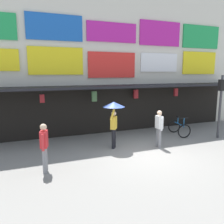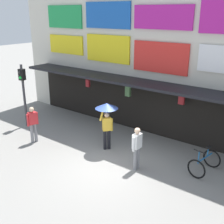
% 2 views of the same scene
% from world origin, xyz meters
% --- Properties ---
extents(ground_plane, '(80.00, 80.00, 0.00)m').
position_xyz_m(ground_plane, '(0.00, 0.00, 0.00)').
color(ground_plane, gray).
extents(shopfront, '(18.00, 2.60, 8.00)m').
position_xyz_m(shopfront, '(0.00, 4.57, 3.97)').
color(shopfront, beige).
rests_on(shopfront, ground).
extents(traffic_light_near, '(0.32, 0.35, 3.20)m').
position_xyz_m(traffic_light_near, '(-5.94, 0.90, 2.14)').
color(traffic_light_near, '#38383D').
rests_on(traffic_light_near, ground).
extents(bicycle_parked, '(0.90, 1.26, 1.05)m').
position_xyz_m(bicycle_parked, '(3.09, 2.00, 0.39)').
color(bicycle_parked, black).
rests_on(bicycle_parked, ground).
extents(pedestrian_in_green, '(0.30, 0.52, 1.68)m').
position_xyz_m(pedestrian_in_green, '(-4.00, -0.14, 0.95)').
color(pedestrian_in_green, gray).
rests_on(pedestrian_in_green, ground).
extents(pedestrian_with_umbrella, '(0.96, 0.96, 2.08)m').
position_xyz_m(pedestrian_with_umbrella, '(-0.94, 1.33, 1.64)').
color(pedestrian_with_umbrella, black).
rests_on(pedestrian_with_umbrella, ground).
extents(pedestrian_in_purple, '(0.24, 0.53, 1.68)m').
position_xyz_m(pedestrian_in_purple, '(0.98, 0.70, 0.95)').
color(pedestrian_in_purple, gray).
rests_on(pedestrian_in_purple, ground).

